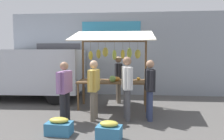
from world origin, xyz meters
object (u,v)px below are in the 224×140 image
at_px(parked_van, 20,70).
at_px(shopper_with_shopping_bag, 94,86).
at_px(shopper_in_grey_tee, 127,83).
at_px(shopper_with_ponytail, 65,88).
at_px(produce_crate_near, 59,127).
at_px(market_stall, 113,60).
at_px(vendor_with_sunhat, 118,75).
at_px(produce_crate_side, 109,131).
at_px(shopper_in_striped_shirt, 150,86).

bearing_deg(parked_van, shopper_with_shopping_bag, 143.91).
relative_size(shopper_in_grey_tee, shopper_with_ponytail, 1.08).
xyz_separation_m(shopper_with_ponytail, produce_crate_near, (-0.13, 0.81, -0.71)).
height_order(market_stall, parked_van, market_stall).
xyz_separation_m(vendor_with_sunhat, produce_crate_side, (-0.01, 3.20, -0.79)).
distance_m(market_stall, parked_van, 3.80).
xyz_separation_m(shopper_with_ponytail, produce_crate_side, (-1.24, 0.97, -0.71)).
xyz_separation_m(vendor_with_sunhat, parked_van, (3.78, -0.20, 0.15)).
bearing_deg(market_stall, produce_crate_side, 92.95).
relative_size(produce_crate_near, produce_crate_side, 1.05).
xyz_separation_m(shopper_in_grey_tee, shopper_in_striped_shirt, (-0.60, -0.05, -0.06)).
height_order(shopper_with_shopping_bag, shopper_with_ponytail, shopper_with_shopping_bag).
distance_m(shopper_with_shopping_bag, shopper_in_striped_shirt, 1.47).
bearing_deg(market_stall, vendor_with_sunhat, -99.24).
relative_size(market_stall, shopper_in_grey_tee, 1.49).
distance_m(shopper_with_ponytail, parked_van, 3.53).
bearing_deg(vendor_with_sunhat, produce_crate_side, -10.18).
distance_m(shopper_in_striped_shirt, produce_crate_near, 2.49).
bearing_deg(market_stall, shopper_in_grey_tee, 111.48).
xyz_separation_m(market_stall, shopper_with_shopping_bag, (0.40, 1.27, -0.64)).
height_order(shopper_in_grey_tee, produce_crate_near, shopper_in_grey_tee).
bearing_deg(shopper_with_ponytail, shopper_with_shopping_bag, -61.66).
distance_m(market_stall, produce_crate_side, 2.85).
height_order(market_stall, shopper_in_grey_tee, market_stall).
xyz_separation_m(produce_crate_near, produce_crate_side, (-1.12, 0.17, 0.01)).
height_order(vendor_with_sunhat, shopper_in_grey_tee, shopper_in_grey_tee).
bearing_deg(produce_crate_side, shopper_in_striped_shirt, -124.22).
bearing_deg(produce_crate_side, shopper_with_ponytail, -38.03).
distance_m(vendor_with_sunhat, produce_crate_side, 3.30).
bearing_deg(parked_van, produce_crate_side, 135.82).
bearing_deg(shopper_in_grey_tee, shopper_in_striped_shirt, -96.38).
xyz_separation_m(shopper_with_shopping_bag, shopper_in_grey_tee, (-0.86, -0.10, 0.07)).
bearing_deg(shopper_in_striped_shirt, shopper_in_grey_tee, 92.04).
relative_size(shopper_in_grey_tee, shopper_in_striped_shirt, 1.05).
height_order(market_stall, shopper_with_ponytail, market_stall).
xyz_separation_m(parked_van, produce_crate_near, (-2.67, 3.24, -0.95)).
height_order(parked_van, produce_crate_near, parked_van).
relative_size(shopper_with_shopping_bag, parked_van, 0.35).
relative_size(vendor_with_sunhat, shopper_with_ponytail, 1.06).
relative_size(shopper_with_ponytail, produce_crate_near, 2.68).
bearing_deg(shopper_with_shopping_bag, produce_crate_near, 154.80).
bearing_deg(shopper_in_grey_tee, shopper_with_ponytail, 91.68).
height_order(market_stall, produce_crate_side, market_stall).
bearing_deg(produce_crate_near, shopper_with_shopping_bag, -119.02).
bearing_deg(vendor_with_sunhat, shopper_with_shopping_bag, -25.11).
bearing_deg(produce_crate_side, vendor_with_sunhat, -89.76).
height_order(vendor_with_sunhat, shopper_with_ponytail, vendor_with_sunhat).
bearing_deg(shopper_in_grey_tee, produce_crate_near, 117.76).
height_order(shopper_in_grey_tee, shopper_with_ponytail, shopper_in_grey_tee).
relative_size(market_stall, parked_van, 0.56).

